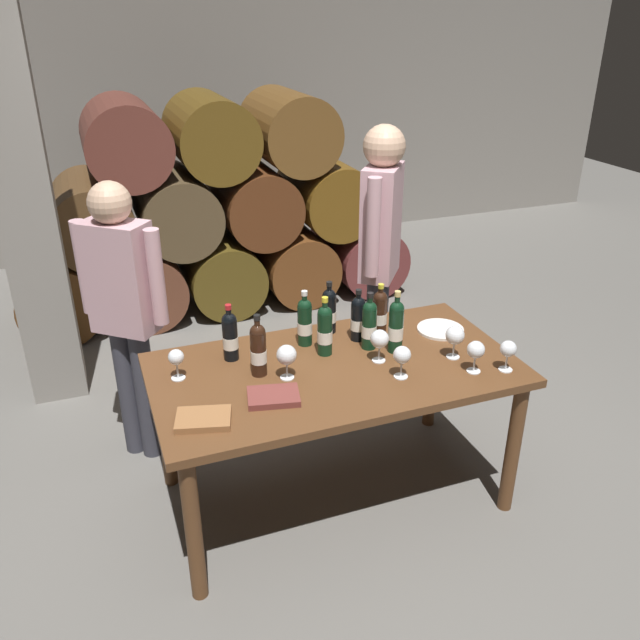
{
  "coord_description": "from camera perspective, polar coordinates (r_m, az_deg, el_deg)",
  "views": [
    {
      "loc": [
        -0.99,
        -2.43,
        2.27
      ],
      "look_at": [
        0.0,
        0.2,
        0.91
      ],
      "focal_mm": 36.39,
      "sensor_mm": 36.0,
      "label": 1
    }
  ],
  "objects": [
    {
      "name": "wine_glass_3",
      "position": [
        2.89,
        -2.96,
        -3.14
      ],
      "size": [
        0.09,
        0.09,
        0.17
      ],
      "color": "white",
      "rests_on": "dining_table"
    },
    {
      "name": "wine_bottle_7",
      "position": [
        3.12,
        6.69,
        -0.51
      ],
      "size": [
        0.07,
        0.07,
        0.32
      ],
      "color": "black",
      "rests_on": "dining_table"
    },
    {
      "name": "sommelier_presenting",
      "position": [
        3.75,
        5.31,
        6.62
      ],
      "size": [
        0.34,
        0.41,
        1.72
      ],
      "color": "#383842",
      "rests_on": "ground_plane"
    },
    {
      "name": "wine_glass_6",
      "position": [
        3.02,
        13.54,
        -2.63
      ],
      "size": [
        0.08,
        0.08,
        0.16
      ],
      "color": "white",
      "rests_on": "dining_table"
    },
    {
      "name": "stone_pillar",
      "position": [
        4.16,
        -24.65,
        10.01
      ],
      "size": [
        0.32,
        0.32,
        2.6
      ],
      "primitive_type": "cube",
      "color": "gray",
      "rests_on": "ground_plane"
    },
    {
      "name": "wine_bottle_8",
      "position": [
        3.07,
        -7.91,
        -1.37
      ],
      "size": [
        0.07,
        0.07,
        0.28
      ],
      "color": "black",
      "rests_on": "dining_table"
    },
    {
      "name": "wine_bottle_0",
      "position": [
        3.17,
        -1.35,
        -0.12
      ],
      "size": [
        0.07,
        0.07,
        0.29
      ],
      "color": "black",
      "rests_on": "dining_table"
    },
    {
      "name": "wine_glass_5",
      "position": [
        3.03,
        5.26,
        -1.73
      ],
      "size": [
        0.09,
        0.09,
        0.16
      ],
      "color": "white",
      "rests_on": "dining_table"
    },
    {
      "name": "wine_bottle_6",
      "position": [
        3.3,
        0.81,
        0.87
      ],
      "size": [
        0.07,
        0.07,
        0.28
      ],
      "color": "black",
      "rests_on": "dining_table"
    },
    {
      "name": "barrel_stack",
      "position": [
        5.35,
        -9.18,
        9.04
      ],
      "size": [
        3.12,
        0.9,
        1.69
      ],
      "color": "#563316",
      "rests_on": "ground_plane"
    },
    {
      "name": "tasting_notebook",
      "position": [
        2.79,
        -4.12,
        -6.73
      ],
      "size": [
        0.25,
        0.2,
        0.03
      ],
      "primitive_type": "cube",
      "rotation": [
        0.0,
        0.0,
        -0.22
      ],
      "color": "brown",
      "rests_on": "dining_table"
    },
    {
      "name": "wine_bottle_5",
      "position": [
        3.14,
        4.36,
        -0.38
      ],
      "size": [
        0.07,
        0.07,
        0.29
      ],
      "color": "black",
      "rests_on": "dining_table"
    },
    {
      "name": "wine_bottle_3",
      "position": [
        3.3,
        5.29,
        0.71
      ],
      "size": [
        0.07,
        0.07,
        0.27
      ],
      "color": "black",
      "rests_on": "dining_table"
    },
    {
      "name": "wine_glass_1",
      "position": [
        3.07,
        16.22,
        -2.53
      ],
      "size": [
        0.08,
        0.08,
        0.15
      ],
      "color": "white",
      "rests_on": "dining_table"
    },
    {
      "name": "cellar_back_wall",
      "position": [
        6.76,
        -12.6,
        17.86
      ],
      "size": [
        10.0,
        0.24,
        2.8
      ],
      "primitive_type": "cube",
      "color": "gray",
      "rests_on": "ground_plane"
    },
    {
      "name": "dining_table",
      "position": [
        3.08,
        1.31,
        -5.57
      ],
      "size": [
        1.7,
        0.9,
        0.76
      ],
      "color": "brown",
      "rests_on": "ground_plane"
    },
    {
      "name": "ground_plane",
      "position": [
        3.47,
        1.2,
        -15.03
      ],
      "size": [
        14.0,
        14.0,
        0.0
      ],
      "primitive_type": "plane",
      "color": "#66635E"
    },
    {
      "name": "wine_glass_4",
      "position": [
        2.95,
        -12.53,
        -3.32
      ],
      "size": [
        0.07,
        0.07,
        0.15
      ],
      "color": "white",
      "rests_on": "dining_table"
    },
    {
      "name": "wine_bottle_1",
      "position": [
        3.22,
        3.36,
        0.19
      ],
      "size": [
        0.07,
        0.07,
        0.27
      ],
      "color": "black",
      "rests_on": "dining_table"
    },
    {
      "name": "taster_seated_left",
      "position": [
        3.43,
        -16.86,
        1.51
      ],
      "size": [
        0.4,
        0.34,
        1.54
      ],
      "color": "#383842",
      "rests_on": "ground_plane"
    },
    {
      "name": "leather_ledger",
      "position": [
        2.68,
        -10.22,
        -8.57
      ],
      "size": [
        0.25,
        0.21,
        0.03
      ],
      "primitive_type": "cube",
      "rotation": [
        0.0,
        0.0,
        -0.27
      ],
      "color": "#936038",
      "rests_on": "dining_table"
    },
    {
      "name": "wine_glass_0",
      "position": [
        2.92,
        7.23,
        -3.14
      ],
      "size": [
        0.08,
        0.08,
        0.15
      ],
      "color": "white",
      "rests_on": "dining_table"
    },
    {
      "name": "wine_glass_2",
      "position": [
        3.12,
        11.78,
        -1.38
      ],
      "size": [
        0.09,
        0.09,
        0.16
      ],
      "color": "white",
      "rests_on": "dining_table"
    },
    {
      "name": "wine_bottle_4",
      "position": [
        2.92,
        -5.44,
        -2.56
      ],
      "size": [
        0.07,
        0.07,
        0.3
      ],
      "color": "black",
      "rests_on": "dining_table"
    },
    {
      "name": "wine_bottle_2",
      "position": [
        3.08,
        0.42,
        -0.86
      ],
      "size": [
        0.07,
        0.07,
        0.3
      ],
      "color": "black",
      "rests_on": "dining_table"
    },
    {
      "name": "serving_plate",
      "position": [
        3.41,
        10.54,
        -0.82
      ],
      "size": [
        0.24,
        0.24,
        0.01
      ],
      "primitive_type": "cylinder",
      "color": "white",
      "rests_on": "dining_table"
    }
  ]
}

